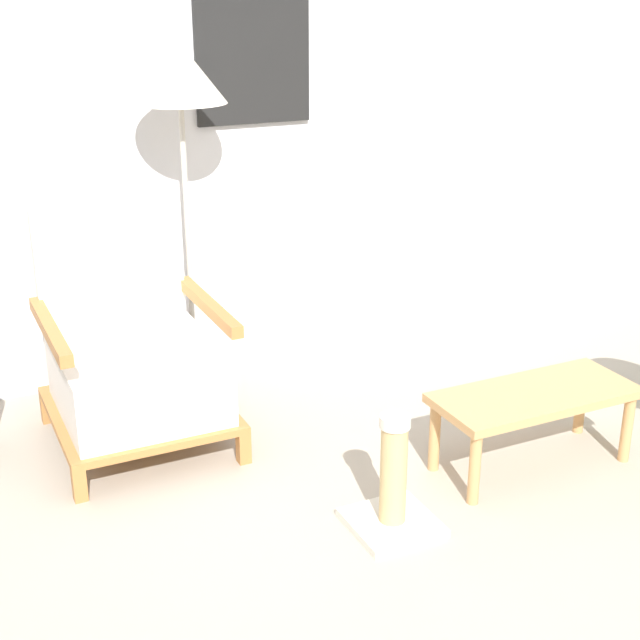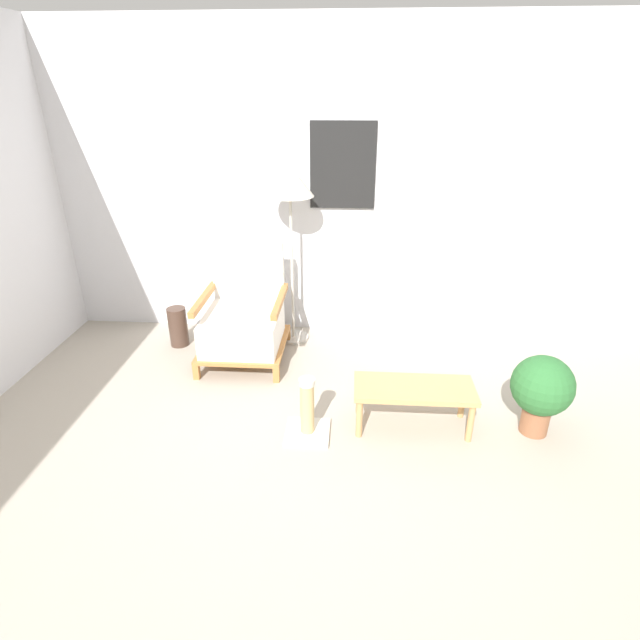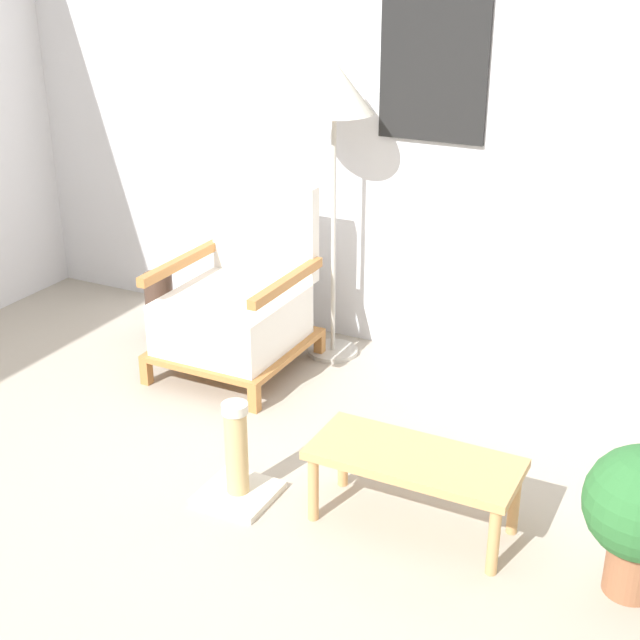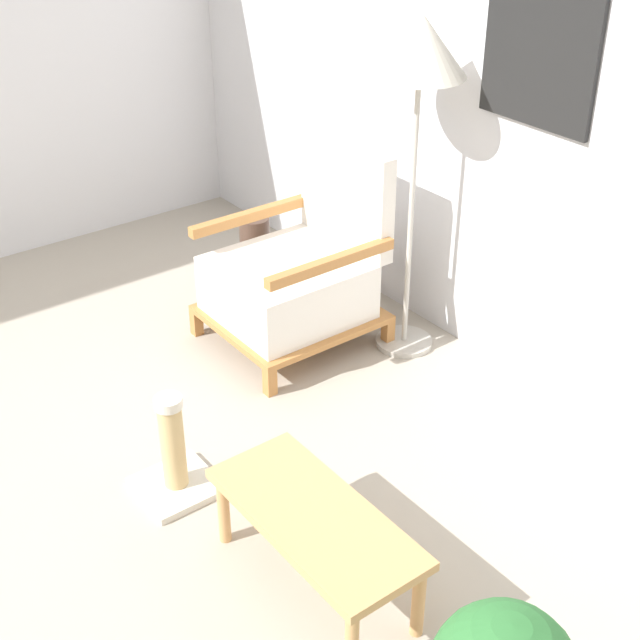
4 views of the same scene
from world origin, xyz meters
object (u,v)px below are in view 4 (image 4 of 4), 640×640
object	(u,v)px
coffee_table	(315,524)
vase	(255,248)
floor_lamp	(420,64)
armchair	(297,274)
scratching_post	(174,460)

from	to	relation	value
coffee_table	vase	world-z (taller)	vase
floor_lamp	vase	size ratio (longest dim) A/B	4.39
armchair	coffee_table	distance (m)	1.63
armchair	vase	xyz separation A→B (m)	(-0.66, 0.18, -0.17)
armchair	floor_lamp	size ratio (longest dim) A/B	0.60
scratching_post	floor_lamp	bearing A→B (deg)	100.40
vase	scratching_post	xyz separation A→B (m)	(1.29, -1.23, -0.04)
armchair	scratching_post	world-z (taller)	armchair
armchair	vase	size ratio (longest dim) A/B	2.64
armchair	vase	distance (m)	0.70
vase	scratching_post	size ratio (longest dim) A/B	0.83
scratching_post	armchair	bearing A→B (deg)	121.31
armchair	vase	bearing A→B (deg)	164.35
armchair	scratching_post	size ratio (longest dim) A/B	2.18
coffee_table	floor_lamp	bearing A→B (deg)	127.31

